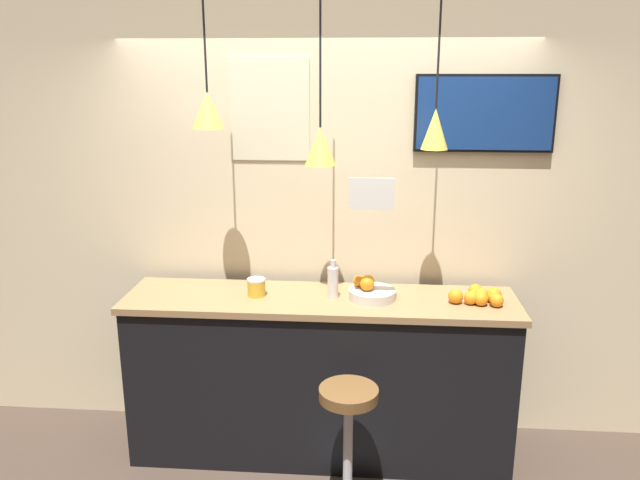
% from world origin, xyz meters
% --- Properties ---
extents(back_wall, '(8.00, 0.06, 2.90)m').
position_xyz_m(back_wall, '(0.00, 1.00, 1.45)').
color(back_wall, beige).
rests_on(back_wall, ground_plane).
extents(service_counter, '(2.31, 0.55, 1.03)m').
position_xyz_m(service_counter, '(0.00, 0.61, 0.52)').
color(service_counter, black).
rests_on(service_counter, ground_plane).
extents(bar_stool, '(0.45, 0.45, 0.74)m').
position_xyz_m(bar_stool, '(0.19, 0.07, 0.42)').
color(bar_stool, '#B7B7BC').
rests_on(bar_stool, ground_plane).
extents(fruit_bowl, '(0.27, 0.27, 0.14)m').
position_xyz_m(fruit_bowl, '(0.30, 0.61, 1.07)').
color(fruit_bowl, beige).
rests_on(fruit_bowl, service_counter).
extents(orange_pile, '(0.31, 0.22, 0.09)m').
position_xyz_m(orange_pile, '(0.92, 0.60, 1.07)').
color(orange_pile, orange).
rests_on(orange_pile, service_counter).
extents(juice_bottle, '(0.06, 0.06, 0.23)m').
position_xyz_m(juice_bottle, '(0.08, 0.61, 1.13)').
color(juice_bottle, silver).
rests_on(juice_bottle, service_counter).
extents(spread_jar, '(0.11, 0.11, 0.10)m').
position_xyz_m(spread_jar, '(-0.38, 0.61, 1.08)').
color(spread_jar, gold).
rests_on(spread_jar, service_counter).
extents(pendant_lamp_left, '(0.18, 0.18, 0.80)m').
position_xyz_m(pendant_lamp_left, '(-0.62, 0.63, 2.11)').
color(pendant_lamp_left, black).
extents(pendant_lamp_middle, '(0.17, 0.17, 0.99)m').
position_xyz_m(pendant_lamp_middle, '(0.00, 0.63, 1.92)').
color(pendant_lamp_middle, black).
extents(pendant_lamp_right, '(0.15, 0.15, 0.90)m').
position_xyz_m(pendant_lamp_right, '(0.62, 0.63, 2.02)').
color(pendant_lamp_right, black).
extents(mounted_tv, '(0.81, 0.04, 0.45)m').
position_xyz_m(mounted_tv, '(0.94, 0.94, 2.07)').
color(mounted_tv, black).
extents(hanging_menu_board, '(0.24, 0.01, 0.17)m').
position_xyz_m(hanging_menu_board, '(0.29, 0.41, 1.69)').
color(hanging_menu_board, white).
extents(wall_poster, '(0.49, 0.01, 0.61)m').
position_xyz_m(wall_poster, '(-0.33, 0.96, 2.09)').
color(wall_poster, beige).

